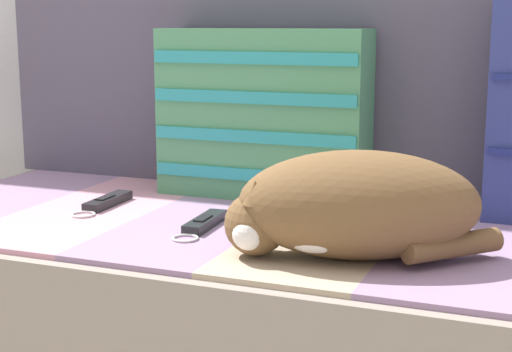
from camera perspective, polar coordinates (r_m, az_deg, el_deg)
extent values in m
cube|color=gray|center=(1.55, 5.74, -7.96)|extent=(1.86, 0.78, 0.23)
cube|color=gray|center=(1.86, -17.64, -1.45)|extent=(0.25, 0.70, 0.01)
cube|color=#C6899E|center=(1.71, -10.99, -2.18)|extent=(0.25, 0.70, 0.01)
cube|color=gray|center=(1.59, -3.21, -3.00)|extent=(0.25, 0.70, 0.01)
cube|color=tan|center=(1.50, 5.66, -3.87)|extent=(0.25, 0.70, 0.01)
cube|color=gray|center=(1.46, 15.37, -4.71)|extent=(0.25, 0.70, 0.01)
cube|color=#514C60|center=(1.79, 8.93, 7.72)|extent=(1.86, 0.14, 0.56)
cube|color=#4C9366|center=(1.73, 0.52, 4.54)|extent=(0.47, 0.13, 0.37)
cube|color=teal|center=(1.68, -0.32, 0.07)|extent=(0.46, 0.01, 0.03)
cube|color=teal|center=(1.67, -0.32, 2.87)|extent=(0.46, 0.01, 0.03)
cube|color=teal|center=(1.66, -0.33, 5.71)|extent=(0.46, 0.01, 0.03)
cube|color=teal|center=(1.65, -0.33, 8.58)|extent=(0.46, 0.01, 0.03)
ellipsoid|color=brown|center=(1.29, 7.48, -2.09)|extent=(0.44, 0.31, 0.18)
sphere|color=brown|center=(1.30, -0.01, -3.49)|extent=(0.11, 0.11, 0.11)
sphere|color=white|center=(1.27, -0.49, -4.14)|extent=(0.06, 0.06, 0.06)
ellipsoid|color=white|center=(1.24, 4.12, -3.81)|extent=(0.12, 0.05, 0.08)
cylinder|color=brown|center=(1.30, 14.10, -4.92)|extent=(0.15, 0.16, 0.04)
cone|color=brown|center=(1.26, -0.08, -1.20)|extent=(0.04, 0.04, 0.04)
cone|color=brown|center=(1.31, 0.07, -0.66)|extent=(0.04, 0.04, 0.04)
cube|color=black|center=(1.70, -10.71, -1.81)|extent=(0.04, 0.15, 0.02)
cube|color=black|center=(1.68, -10.92, -1.54)|extent=(0.02, 0.05, 0.00)
cube|color=black|center=(1.76, -9.54, -1.32)|extent=(0.03, 0.01, 0.02)
torus|color=silver|center=(1.62, -12.44, -2.75)|extent=(0.05, 0.05, 0.01)
cube|color=black|center=(1.50, -3.72, -3.37)|extent=(0.04, 0.15, 0.02)
cube|color=black|center=(1.48, -3.89, -3.07)|extent=(0.02, 0.05, 0.00)
cube|color=black|center=(1.56, -2.77, -2.76)|extent=(0.03, 0.01, 0.02)
torus|color=silver|center=(1.41, -5.17, -4.53)|extent=(0.05, 0.05, 0.01)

